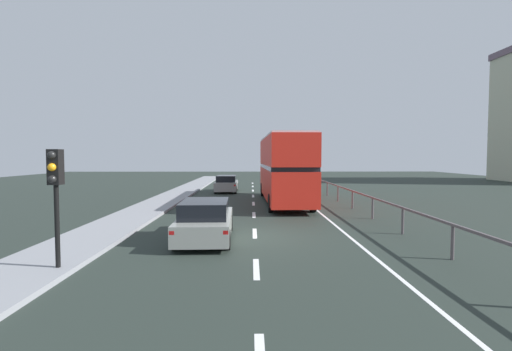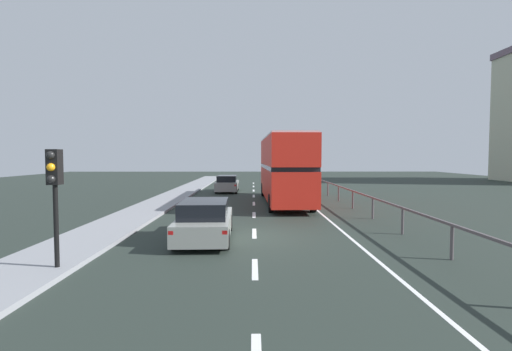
# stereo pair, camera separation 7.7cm
# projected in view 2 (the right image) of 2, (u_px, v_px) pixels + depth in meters

# --- Properties ---
(ground_plane) EXTENTS (73.30, 120.00, 0.10)m
(ground_plane) POSITION_uv_depth(u_px,v_px,m) (254.00, 237.00, 13.80)
(ground_plane) COLOR #242D28
(near_sidewalk_kerb) EXTENTS (2.42, 80.00, 0.14)m
(near_sidewalk_kerb) POSITION_uv_depth(u_px,v_px,m) (98.00, 234.00, 13.75)
(near_sidewalk_kerb) COLOR gray
(near_sidewalk_kerb) RESTS_ON ground
(lane_paint_markings) EXTENTS (3.65, 46.00, 0.01)m
(lane_paint_markings) POSITION_uv_depth(u_px,v_px,m) (292.00, 206.00, 22.20)
(lane_paint_markings) COLOR silver
(lane_paint_markings) RESTS_ON ground
(bridge_side_railing) EXTENTS (0.10, 42.00, 1.05)m
(bridge_side_railing) POSITION_uv_depth(u_px,v_px,m) (345.00, 191.00, 22.79)
(bridge_side_railing) COLOR #554B4E
(bridge_side_railing) RESTS_ON ground
(double_decker_bus_red) EXTENTS (2.75, 11.21, 4.27)m
(double_decker_bus_red) POSITION_uv_depth(u_px,v_px,m) (284.00, 167.00, 23.57)
(double_decker_bus_red) COLOR red
(double_decker_bus_red) RESTS_ON ground
(hatchback_car_near) EXTENTS (1.97, 4.47, 1.42)m
(hatchback_car_near) POSITION_uv_depth(u_px,v_px,m) (205.00, 221.00, 13.18)
(hatchback_car_near) COLOR gray
(hatchback_car_near) RESTS_ON ground
(traffic_signal_pole) EXTENTS (0.30, 0.42, 3.02)m
(traffic_signal_pole) POSITION_uv_depth(u_px,v_px,m) (54.00, 179.00, 9.31)
(traffic_signal_pole) COLOR black
(traffic_signal_pole) RESTS_ON near_sidewalk_kerb
(sedan_car_ahead) EXTENTS (1.82, 4.18, 1.40)m
(sedan_car_ahead) POSITION_uv_depth(u_px,v_px,m) (227.00, 184.00, 31.06)
(sedan_car_ahead) COLOR gray
(sedan_car_ahead) RESTS_ON ground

